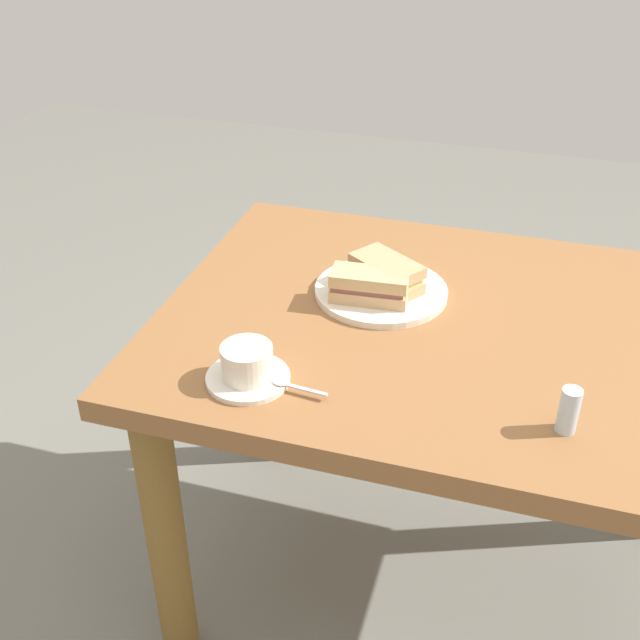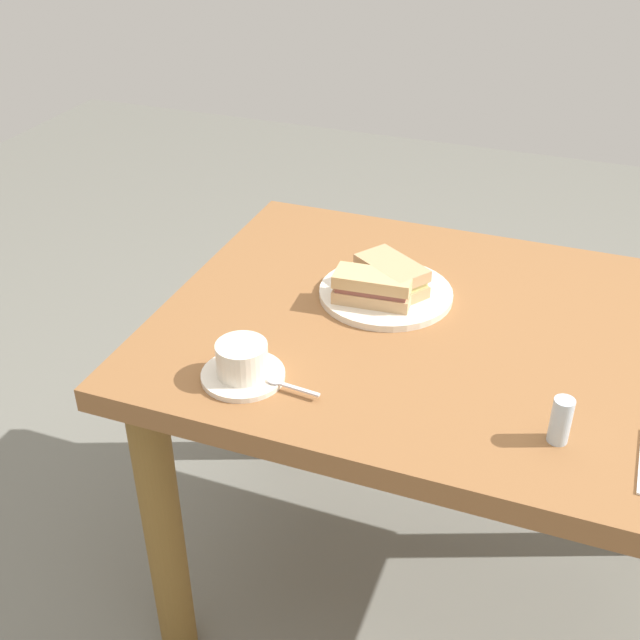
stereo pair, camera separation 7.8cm
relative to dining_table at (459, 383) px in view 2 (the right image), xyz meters
The scene contains 9 objects.
ground_plane 0.61m from the dining_table, ahead, with size 6.00×6.00×0.00m, color slate.
dining_table is the anchor object (origin of this frame).
sandwich_plate 0.23m from the dining_table, 20.36° to the right, with size 0.27×0.27×0.01m, color silver.
sandwich_front 0.25m from the dining_table, 23.56° to the right, with size 0.16×0.15×0.06m.
sandwich_back 0.25m from the dining_table, ahead, with size 0.15×0.08×0.06m.
coffee_saucer 0.45m from the dining_table, 41.12° to the left, with size 0.14×0.14×0.01m, color silver.
coffee_cup 0.46m from the dining_table, 40.94° to the left, with size 0.09×0.11×0.06m.
spoon 0.40m from the dining_table, 49.89° to the left, with size 0.10×0.02×0.01m.
salt_shaker 0.36m from the dining_table, 127.12° to the left, with size 0.03×0.03×0.08m, color silver.
Camera 2 is at (-0.18, 1.25, 1.54)m, focal length 44.33 mm.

